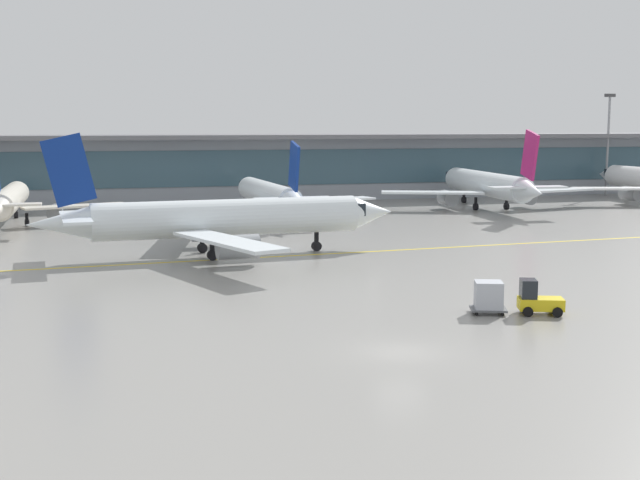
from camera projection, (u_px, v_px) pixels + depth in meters
The scene contains 10 objects.
ground_plane at pixel (401, 352), 41.81m from camera, with size 400.00×400.00×0.00m, color gray.
taxiway_centreline_stripe at pixel (232, 259), 70.41m from camera, with size 110.00×0.36×0.01m, color yellow.
terminal_concourse at pixel (198, 167), 121.19m from camera, with size 192.82×11.00×9.60m.
gate_airplane_1 at pixel (9, 201), 93.15m from camera, with size 25.79×27.64×9.18m.
gate_airplane_2 at pixel (269, 195), 99.60m from camera, with size 26.42×28.41×9.42m.
gate_airplane_3 at pixel (487, 185), 111.26m from camera, with size 29.48×31.76×10.52m.
taxiing_regional_jet at pixel (223, 219), 71.76m from camera, with size 31.73×29.43×10.51m.
baggage_tug at pixel (537, 300), 49.91m from camera, with size 2.92×2.29×2.10m.
cargo_dolly_lead at pixel (489, 296), 50.11m from camera, with size 2.51×2.21×1.94m.
apron_light_mast_1 at pixel (608, 140), 131.02m from camera, with size 1.80×0.36×15.73m.
Camera 1 is at (-14.37, -38.23, 11.27)m, focal length 47.37 mm.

